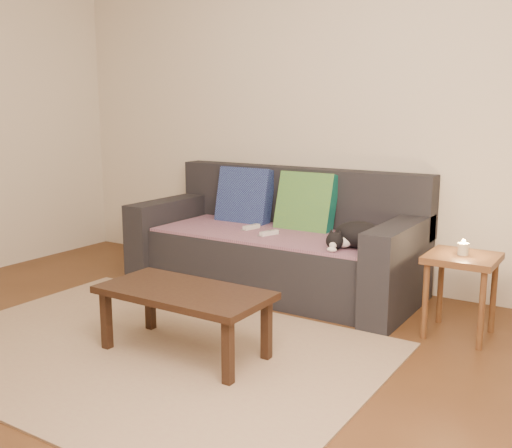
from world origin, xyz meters
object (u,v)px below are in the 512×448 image
cat (357,235)px  wii_remote_a (251,227)px  side_table (462,269)px  sofa (277,247)px  coffee_table (184,298)px  wii_remote_b (269,233)px

cat → wii_remote_a: (-0.90, 0.15, -0.07)m
wii_remote_a → side_table: size_ratio=0.31×
side_table → sofa: bearing=169.8°
sofa → side_table: 1.41m
coffee_table → sofa: bearing=98.9°
cat → wii_remote_b: bearing=158.9°
wii_remote_b → wii_remote_a: bearing=82.0°
sofa → wii_remote_a: sofa is taller
side_table → wii_remote_b: bearing=177.5°
coffee_table → side_table: bearing=42.8°
sofa → wii_remote_b: (0.04, -0.19, 0.15)m
wii_remote_a → wii_remote_b: bearing=-105.6°
wii_remote_a → coffee_table: wii_remote_a is taller
wii_remote_a → wii_remote_b: size_ratio=1.00×
cat → wii_remote_a: cat is taller
cat → wii_remote_b: 0.68m
sofa → coffee_table: 1.36m
wii_remote_b → coffee_table: 1.17m
cat → wii_remote_a: bearing=152.6°
wii_remote_a → wii_remote_b: same height
cat → side_table: bearing=-20.1°
sofa → cat: size_ratio=5.17×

